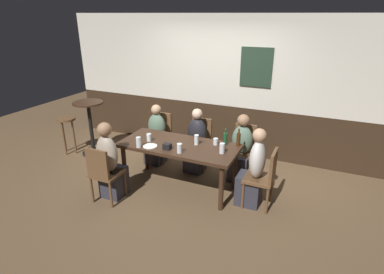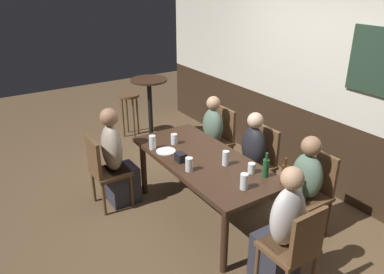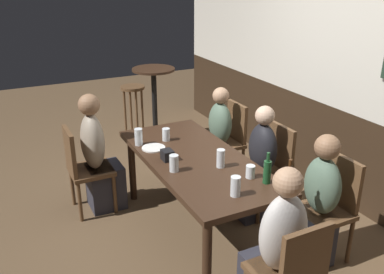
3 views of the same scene
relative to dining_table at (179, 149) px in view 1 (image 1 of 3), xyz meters
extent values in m
plane|color=brown|center=(0.00, 0.00, -0.66)|extent=(12.00, 12.00, 0.00)
cube|color=#332316|center=(0.00, 1.65, -0.18)|extent=(6.40, 0.10, 0.95)
cube|color=beige|center=(0.00, 1.65, 1.12)|extent=(6.40, 0.10, 1.65)
cube|color=#233828|center=(0.74, 1.58, 1.06)|extent=(0.56, 0.03, 0.68)
cube|color=#382316|center=(0.00, 0.00, 0.06)|extent=(1.81, 0.81, 0.05)
cylinder|color=#382316|center=(-0.81, -0.32, -0.31)|extent=(0.07, 0.07, 0.69)
cylinder|color=#382316|center=(0.81, -0.32, -0.31)|extent=(0.07, 0.07, 0.69)
cylinder|color=#382316|center=(-0.81, 0.32, -0.31)|extent=(0.07, 0.07, 0.69)
cylinder|color=#382316|center=(0.81, 0.32, -0.31)|extent=(0.07, 0.07, 0.69)
cube|color=brown|center=(0.80, 0.74, -0.23)|extent=(0.40, 0.40, 0.04)
cube|color=brown|center=(0.80, 0.92, 0.01)|extent=(0.36, 0.04, 0.43)
cylinder|color=brown|center=(0.97, 0.57, -0.45)|extent=(0.04, 0.04, 0.41)
cylinder|color=brown|center=(0.63, 0.57, -0.45)|extent=(0.04, 0.04, 0.41)
cylinder|color=brown|center=(0.97, 0.91, -0.45)|extent=(0.04, 0.04, 0.41)
cylinder|color=brown|center=(0.63, 0.91, -0.45)|extent=(0.04, 0.04, 0.41)
cube|color=brown|center=(1.25, 0.00, -0.23)|extent=(0.40, 0.40, 0.04)
cube|color=brown|center=(1.43, 0.00, 0.01)|extent=(0.04, 0.36, 0.43)
cylinder|color=brown|center=(1.08, -0.17, -0.45)|extent=(0.04, 0.04, 0.41)
cylinder|color=brown|center=(1.08, 0.17, -0.45)|extent=(0.04, 0.04, 0.41)
cylinder|color=brown|center=(1.42, -0.17, -0.45)|extent=(0.04, 0.04, 0.41)
cylinder|color=brown|center=(1.42, 0.17, -0.45)|extent=(0.04, 0.04, 0.41)
cube|color=brown|center=(0.00, 0.74, -0.23)|extent=(0.40, 0.40, 0.04)
cube|color=brown|center=(0.00, 0.92, 0.01)|extent=(0.36, 0.04, 0.43)
cylinder|color=brown|center=(0.17, 0.57, -0.45)|extent=(0.04, 0.04, 0.41)
cylinder|color=brown|center=(-0.17, 0.57, -0.45)|extent=(0.04, 0.04, 0.41)
cylinder|color=brown|center=(0.17, 0.91, -0.45)|extent=(0.04, 0.04, 0.41)
cylinder|color=brown|center=(-0.17, 0.91, -0.45)|extent=(0.04, 0.04, 0.41)
cube|color=brown|center=(-0.80, 0.74, -0.23)|extent=(0.40, 0.40, 0.04)
cube|color=brown|center=(-0.80, 0.92, 0.01)|extent=(0.36, 0.04, 0.43)
cylinder|color=brown|center=(-0.63, 0.57, -0.45)|extent=(0.04, 0.04, 0.41)
cylinder|color=brown|center=(-0.97, 0.57, -0.45)|extent=(0.04, 0.04, 0.41)
cylinder|color=brown|center=(-0.63, 0.91, -0.45)|extent=(0.04, 0.04, 0.41)
cylinder|color=brown|center=(-0.97, 0.91, -0.45)|extent=(0.04, 0.04, 0.41)
cube|color=brown|center=(-0.80, -0.74, -0.23)|extent=(0.40, 0.40, 0.04)
cube|color=brown|center=(-0.80, -0.92, 0.01)|extent=(0.36, 0.04, 0.43)
cylinder|color=brown|center=(-0.97, -0.57, -0.45)|extent=(0.04, 0.04, 0.41)
cylinder|color=brown|center=(-0.63, -0.57, -0.45)|extent=(0.04, 0.04, 0.41)
cylinder|color=brown|center=(-0.97, -0.91, -0.45)|extent=(0.04, 0.04, 0.41)
cylinder|color=brown|center=(-0.63, -0.91, -0.45)|extent=(0.04, 0.04, 0.41)
cube|color=#2D2D38|center=(0.80, 0.61, -0.43)|extent=(0.32, 0.34, 0.45)
ellipsoid|color=#56705B|center=(0.80, 0.70, 0.03)|extent=(0.34, 0.22, 0.48)
sphere|color=#936B4C|center=(0.80, 0.70, 0.36)|extent=(0.20, 0.20, 0.20)
cube|color=#2D2D38|center=(1.12, 0.00, -0.43)|extent=(0.34, 0.32, 0.45)
ellipsoid|color=silver|center=(1.21, 0.00, 0.07)|extent=(0.22, 0.34, 0.55)
sphere|color=tan|center=(1.21, 0.00, 0.42)|extent=(0.19, 0.19, 0.19)
cube|color=#2D2D38|center=(0.00, 0.61, -0.43)|extent=(0.32, 0.34, 0.45)
ellipsoid|color=black|center=(0.00, 0.70, 0.04)|extent=(0.34, 0.22, 0.49)
sphere|color=#DBB293|center=(0.00, 0.70, 0.36)|extent=(0.18, 0.18, 0.18)
cube|color=#2D2D38|center=(-0.80, 0.61, -0.43)|extent=(0.32, 0.34, 0.45)
ellipsoid|color=#56705B|center=(-0.80, 0.70, 0.03)|extent=(0.34, 0.22, 0.47)
sphere|color=tan|center=(-0.80, 0.70, 0.34)|extent=(0.18, 0.18, 0.18)
cube|color=#2D2D38|center=(-0.80, -0.61, -0.43)|extent=(0.32, 0.34, 0.45)
ellipsoid|color=tan|center=(-0.80, -0.70, 0.07)|extent=(0.34, 0.22, 0.56)
sphere|color=#936B4C|center=(-0.80, -0.70, 0.44)|extent=(0.20, 0.20, 0.20)
cylinder|color=silver|center=(0.51, 0.21, 0.13)|extent=(0.07, 0.07, 0.10)
cylinder|color=#C6842D|center=(0.51, 0.21, 0.12)|extent=(0.06, 0.06, 0.07)
cylinder|color=silver|center=(-0.49, -0.34, 0.16)|extent=(0.07, 0.07, 0.16)
cylinder|color=#C6842D|center=(-0.49, -0.34, 0.12)|extent=(0.07, 0.07, 0.08)
cylinder|color=silver|center=(0.70, -0.04, 0.16)|extent=(0.07, 0.07, 0.15)
cylinder|color=silver|center=(0.70, -0.04, 0.13)|extent=(0.06, 0.06, 0.10)
cylinder|color=silver|center=(0.25, 0.10, 0.16)|extent=(0.07, 0.07, 0.16)
cylinder|color=#C6842D|center=(0.25, 0.10, 0.14)|extent=(0.06, 0.06, 0.12)
cylinder|color=silver|center=(-0.48, -0.07, 0.14)|extent=(0.07, 0.07, 0.12)
cylinder|color=gold|center=(-0.48, -0.07, 0.13)|extent=(0.06, 0.06, 0.09)
cylinder|color=silver|center=(0.15, -0.27, 0.15)|extent=(0.08, 0.08, 0.14)
cylinder|color=#331E14|center=(0.15, -0.27, 0.12)|extent=(0.07, 0.07, 0.07)
cylinder|color=#194723|center=(0.64, 0.28, 0.17)|extent=(0.06, 0.06, 0.18)
cylinder|color=#194723|center=(0.64, 0.28, 0.30)|extent=(0.03, 0.03, 0.07)
cylinder|color=#42230F|center=(0.84, 0.33, 0.18)|extent=(0.06, 0.06, 0.19)
cylinder|color=#42230F|center=(0.84, 0.33, 0.31)|extent=(0.03, 0.03, 0.07)
cylinder|color=white|center=(-0.35, -0.25, 0.09)|extent=(0.21, 0.21, 0.01)
cube|color=black|center=(-0.07, -0.24, 0.13)|extent=(0.11, 0.09, 0.09)
cylinder|color=black|center=(-2.13, 0.46, -0.64)|extent=(0.44, 0.44, 0.03)
cylinder|color=black|center=(-2.13, 0.46, -0.13)|extent=(0.07, 0.07, 0.99)
cylinder|color=#382316|center=(-2.13, 0.46, 0.38)|extent=(0.56, 0.56, 0.03)
cylinder|color=brown|center=(-2.58, 0.31, 0.04)|extent=(0.34, 0.34, 0.04)
cylinder|color=brown|center=(-2.45, 0.31, -0.32)|extent=(0.03, 0.03, 0.68)
cylinder|color=brown|center=(-2.58, 0.44, -0.32)|extent=(0.03, 0.03, 0.68)
cylinder|color=brown|center=(-2.71, 0.31, -0.32)|extent=(0.03, 0.03, 0.68)
cylinder|color=brown|center=(-2.58, 0.18, -0.32)|extent=(0.03, 0.03, 0.68)
camera|label=1|loc=(1.95, -3.88, 1.93)|focal=29.01mm
camera|label=2|loc=(2.92, -2.05, 1.90)|focal=35.42mm
camera|label=3|loc=(2.94, -1.51, 1.61)|focal=39.28mm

